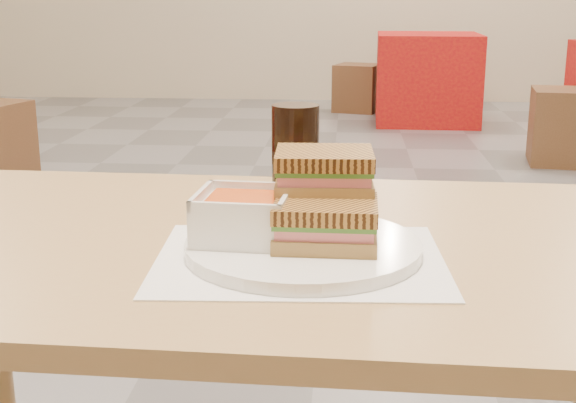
# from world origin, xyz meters

# --- Properties ---
(main_table) EXTENTS (1.22, 0.74, 0.75)m
(main_table) POSITION_xyz_m (-0.04, -1.93, 0.64)
(main_table) COLOR #A07E4A
(main_table) RESTS_ON ground
(tray_liner) EXTENTS (0.37, 0.29, 0.00)m
(tray_liner) POSITION_xyz_m (0.03, -2.02, 0.75)
(tray_liner) COLOR white
(tray_liner) RESTS_ON main_table
(plate) EXTENTS (0.30, 0.30, 0.02)m
(plate) POSITION_xyz_m (0.03, -2.00, 0.76)
(plate) COLOR white
(plate) RESTS_ON tray_liner
(soup_bowl) EXTENTS (0.12, 0.12, 0.06)m
(soup_bowl) POSITION_xyz_m (-0.05, -1.99, 0.79)
(soup_bowl) COLOR white
(soup_bowl) RESTS_ON plate
(panini_lower) EXTENTS (0.13, 0.11, 0.06)m
(panini_lower) POSITION_xyz_m (0.06, -2.01, 0.80)
(panini_lower) COLOR olive
(panini_lower) RESTS_ON plate
(panini_upper) EXTENTS (0.13, 0.11, 0.06)m
(panini_upper) POSITION_xyz_m (0.05, -1.94, 0.84)
(panini_upper) COLOR olive
(panini_upper) RESTS_ON panini_lower
(cola_glass) EXTENTS (0.07, 0.07, 0.15)m
(cola_glass) POSITION_xyz_m (0.00, -1.76, 0.83)
(cola_glass) COLOR black
(cola_glass) RESTS_ON main_table
(bg_table_2) EXTENTS (0.85, 0.85, 0.73)m
(bg_table_2) POSITION_xyz_m (0.74, 3.69, 0.37)
(bg_table_2) COLOR red
(bg_table_2) RESTS_ON ground
(bg_chair_1l) EXTENTS (0.48, 0.48, 0.47)m
(bg_chair_1l) POSITION_xyz_m (1.47, 2.11, 0.24)
(bg_chair_1l) COLOR brown
(bg_chair_1l) RESTS_ON ground
(bg_chair_2l) EXTENTS (0.48, 0.48, 0.43)m
(bg_chair_2l) POSITION_xyz_m (0.17, 4.26, 0.21)
(bg_chair_2l) COLOR brown
(bg_chair_2l) RESTS_ON ground
(bg_chair_2r) EXTENTS (0.42, 0.42, 0.44)m
(bg_chair_2r) POSITION_xyz_m (0.88, 4.20, 0.22)
(bg_chair_2r) COLOR brown
(bg_chair_2r) RESTS_ON ground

